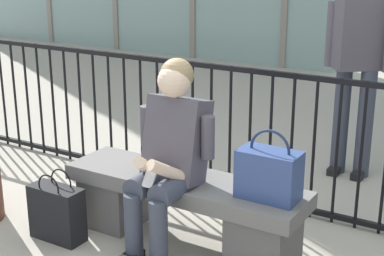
{
  "coord_description": "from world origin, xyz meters",
  "views": [
    {
      "loc": [
        1.8,
        -2.87,
        1.84
      ],
      "look_at": [
        0.0,
        0.1,
        0.75
      ],
      "focal_mm": 54.36,
      "sensor_mm": 36.0,
      "label": 1
    }
  ],
  "objects": [
    {
      "name": "plaza_railing",
      "position": [
        -0.0,
        0.78,
        0.52
      ],
      "size": [
        7.32,
        0.04,
        1.02
      ],
      "color": "black",
      "rests_on": "ground"
    },
    {
      "name": "handbag_on_bench",
      "position": [
        0.58,
        -0.01,
        0.6
      ],
      "size": [
        0.35,
        0.2,
        0.41
      ],
      "color": "#33477F",
      "rests_on": "stone_bench"
    },
    {
      "name": "shopping_bag",
      "position": [
        -0.73,
        -0.39,
        0.19
      ],
      "size": [
        0.37,
        0.16,
        0.47
      ],
      "color": "black",
      "rests_on": "ground"
    },
    {
      "name": "ground_plane",
      "position": [
        0.0,
        0.0,
        0.0
      ],
      "size": [
        60.0,
        60.0,
        0.0
      ],
      "primitive_type": "plane",
      "color": "#A8A091"
    },
    {
      "name": "seated_person_with_phone",
      "position": [
        -0.03,
        -0.13,
        0.65
      ],
      "size": [
        0.52,
        0.66,
        1.21
      ],
      "color": "#383D4C",
      "rests_on": "ground"
    },
    {
      "name": "bystander_at_railing",
      "position": [
        0.56,
        1.74,
        1.0
      ],
      "size": [
        0.55,
        0.41,
        1.71
      ],
      "color": "#383D4C",
      "rests_on": "ground"
    },
    {
      "name": "stone_bench",
      "position": [
        0.0,
        0.0,
        0.27
      ],
      "size": [
        1.6,
        0.44,
        0.45
      ],
      "color": "slate",
      "rests_on": "ground"
    }
  ]
}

